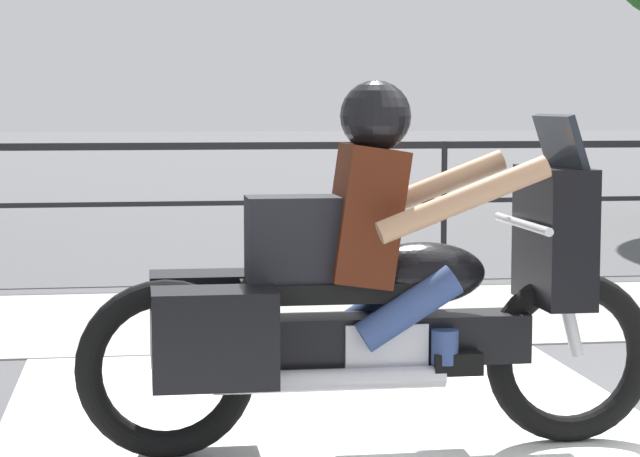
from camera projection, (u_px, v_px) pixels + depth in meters
sidewalk_band at (515, 310)px, 8.63m from camera, size 44.00×2.40×0.01m
fence_railing at (444, 169)px, 10.54m from camera, size 36.00×0.05×1.11m
motorcycle at (367, 291)px, 5.11m from camera, size 2.43×0.76×1.53m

